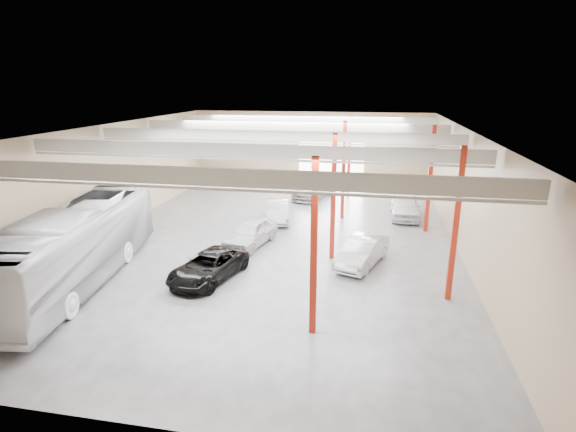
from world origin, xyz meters
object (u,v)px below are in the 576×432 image
(coach_bus, at_px, (75,246))
(car_right_near, at_px, (362,252))
(car_row_c, at_px, (314,189))
(car_right_far, at_px, (405,206))
(car_row_a, at_px, (250,233))
(black_sedan, at_px, (209,266))
(car_row_b, at_px, (277,211))

(coach_bus, relative_size, car_right_near, 2.94)
(car_row_c, relative_size, car_right_near, 1.16)
(car_right_near, height_order, car_right_far, car_right_far)
(car_row_a, relative_size, car_row_c, 0.88)
(car_right_near, bearing_deg, coach_bus, -141.33)
(car_row_c, xyz_separation_m, car_right_near, (4.54, -14.31, -0.02))
(car_right_far, bearing_deg, black_sedan, -128.04)
(car_row_a, height_order, car_row_c, car_row_a)
(black_sedan, bearing_deg, car_right_near, 37.38)
(car_row_b, height_order, car_row_c, car_row_c)
(car_row_a, distance_m, car_row_c, 12.67)
(black_sedan, height_order, car_row_b, car_row_b)
(black_sedan, height_order, car_row_c, car_row_c)
(car_row_c, bearing_deg, car_right_near, -54.15)
(coach_bus, bearing_deg, car_right_far, 33.08)
(car_right_near, bearing_deg, black_sedan, -136.75)
(black_sedan, distance_m, car_row_c, 17.91)
(coach_bus, xyz_separation_m, car_right_far, (16.54, 14.61, -1.03))
(car_right_near, xyz_separation_m, car_right_far, (2.80, 9.74, 0.09))
(car_row_a, relative_size, car_row_b, 1.06)
(black_sedan, relative_size, car_row_c, 0.93)
(car_right_near, bearing_deg, car_right_far, 93.14)
(car_row_c, bearing_deg, car_row_a, -81.93)
(coach_bus, distance_m, car_row_b, 14.22)
(coach_bus, xyz_separation_m, car_row_b, (7.52, 12.01, -1.14))
(car_row_a, height_order, car_right_far, car_right_far)
(coach_bus, height_order, car_right_far, coach_bus)
(car_row_c, bearing_deg, car_right_far, -13.66)
(car_row_b, bearing_deg, black_sedan, -109.34)
(car_row_a, bearing_deg, coach_bus, -123.96)
(car_right_near, bearing_deg, car_row_b, 150.19)
(coach_bus, bearing_deg, car_row_c, 56.00)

